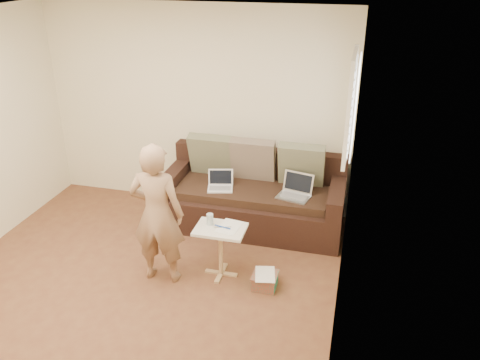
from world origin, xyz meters
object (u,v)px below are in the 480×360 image
at_px(laptop_white, 220,189).
at_px(drinking_glass, 210,219).
at_px(person, 157,214).
at_px(side_table, 221,251).
at_px(sofa, 253,194).
at_px(laptop_silver, 293,198).
at_px(striped_box, 265,280).

height_order(laptop_white, drinking_glass, drinking_glass).
relative_size(laptop_white, person, 0.20).
relative_size(person, side_table, 2.66).
relative_size(laptop_white, side_table, 0.53).
bearing_deg(sofa, side_table, -94.59).
xyz_separation_m(laptop_silver, side_table, (-0.61, -0.95, -0.24)).
relative_size(laptop_silver, side_table, 0.65).
height_order(laptop_white, person, person).
bearing_deg(sofa, laptop_white, -156.66).
bearing_deg(side_table, laptop_white, 106.57).
relative_size(person, striped_box, 5.98).
distance_m(drinking_glass, striped_box, 0.84).
xyz_separation_m(sofa, person, (-0.68, -1.30, 0.33)).
height_order(person, side_table, person).
xyz_separation_m(sofa, laptop_white, (-0.37, -0.16, 0.10)).
bearing_deg(side_table, laptop_silver, 57.47).
xyz_separation_m(sofa, drinking_glass, (-0.21, -1.06, 0.20)).
relative_size(laptop_silver, drinking_glass, 3.05).
xyz_separation_m(side_table, drinking_glass, (-0.12, 0.05, 0.34)).
bearing_deg(sofa, striped_box, -71.30).
bearing_deg(side_table, striped_box, -11.64).
relative_size(side_table, striped_box, 2.25).
relative_size(laptop_white, drinking_glass, 2.49).
height_order(person, striped_box, person).
relative_size(laptop_silver, laptop_white, 1.22).
xyz_separation_m(laptop_silver, person, (-1.20, -1.15, 0.23)).
bearing_deg(laptop_silver, side_table, -108.71).
height_order(side_table, striped_box, side_table).
relative_size(laptop_silver, person, 0.24).
distance_m(sofa, laptop_white, 0.41).
xyz_separation_m(laptop_white, drinking_glass, (0.16, -0.90, 0.11)).
bearing_deg(striped_box, drinking_glass, 166.48).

